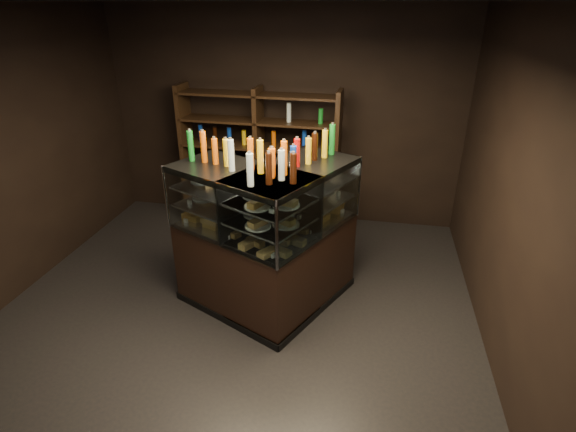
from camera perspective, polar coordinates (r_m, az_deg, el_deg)
name	(u,v)px	position (r m, az deg, el deg)	size (l,w,h in m)	color
ground	(237,311)	(4.94, -6.54, -11.92)	(5.00, 5.00, 0.00)	black
room_shell	(226,134)	(4.07, -7.91, 10.33)	(5.02, 5.02, 3.01)	black
display_case	(269,263)	(4.72, -2.42, -6.04)	(1.92, 1.61, 1.57)	black
food_display	(268,205)	(4.41, -2.57, 1.37)	(1.49, 1.25, 0.48)	gold
bottles_top	(267,155)	(4.23, -2.72, 7.73)	(1.33, 1.11, 0.30)	silver
potted_conifer	(338,226)	(5.56, 6.32, -1.32)	(0.40, 0.40, 0.86)	black
back_shelving	(260,186)	(6.42, -3.56, 3.77)	(2.22, 0.50, 2.00)	black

